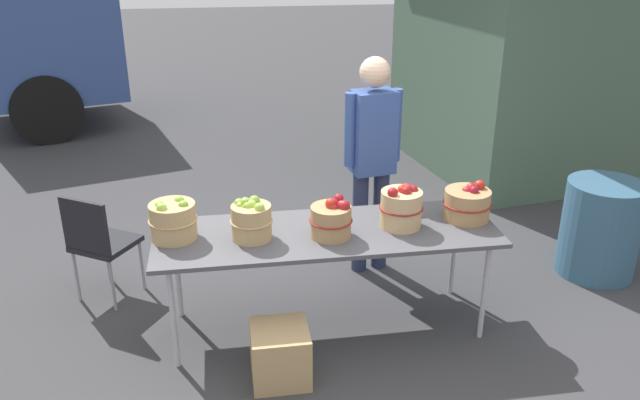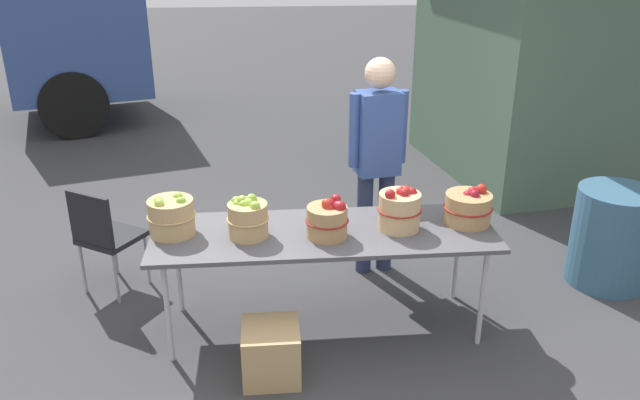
% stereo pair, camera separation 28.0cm
% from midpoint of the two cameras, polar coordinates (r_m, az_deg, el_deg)
% --- Properties ---
extents(ground_plane, '(40.00, 40.00, 0.00)m').
position_cam_midpoint_polar(ground_plane, '(4.70, 2.07, -11.05)').
color(ground_plane, '#38383A').
extents(market_table, '(2.30, 0.76, 0.75)m').
position_cam_midpoint_polar(market_table, '(4.34, 2.20, -3.27)').
color(market_table, '#4C4C51').
rests_on(market_table, ground).
extents(apple_basket_green_0, '(0.32, 0.32, 0.28)m').
position_cam_midpoint_polar(apple_basket_green_0, '(4.31, -11.21, -1.43)').
color(apple_basket_green_0, tan).
rests_on(apple_basket_green_0, market_table).
extents(apple_basket_green_1, '(0.28, 0.28, 0.28)m').
position_cam_midpoint_polar(apple_basket_green_1, '(4.21, -4.53, -1.60)').
color(apple_basket_green_1, tan).
rests_on(apple_basket_green_1, market_table).
extents(apple_basket_red_0, '(0.29, 0.29, 0.27)m').
position_cam_midpoint_polar(apple_basket_red_0, '(4.20, 2.60, -1.75)').
color(apple_basket_red_0, '#A87F51').
rests_on(apple_basket_red_0, market_table).
extents(apple_basket_red_1, '(0.30, 0.30, 0.31)m').
position_cam_midpoint_polar(apple_basket_red_1, '(4.36, 8.88, -0.82)').
color(apple_basket_red_1, tan).
rests_on(apple_basket_red_1, market_table).
extents(apple_basket_red_2, '(0.34, 0.34, 0.27)m').
position_cam_midpoint_polar(apple_basket_red_2, '(4.55, 14.71, -0.65)').
color(apple_basket_red_2, '#A87F51').
rests_on(apple_basket_red_2, market_table).
extents(vendor_adult, '(0.46, 0.28, 1.76)m').
position_cam_midpoint_polar(vendor_adult, '(5.02, 6.70, 4.29)').
color(vendor_adult, '#262D4C').
rests_on(vendor_adult, ground).
extents(food_kiosk, '(3.93, 3.44, 2.74)m').
position_cam_midpoint_polar(food_kiosk, '(8.04, 22.97, 12.35)').
color(food_kiosk, '#47604C').
rests_on(food_kiosk, ground).
extents(folding_chair, '(0.55, 0.55, 0.86)m').
position_cam_midpoint_polar(folding_chair, '(5.07, -17.08, -2.80)').
color(folding_chair, black).
rests_on(folding_chair, ground).
extents(trash_barrel, '(0.61, 0.61, 0.78)m').
position_cam_midpoint_polar(trash_barrel, '(5.60, 25.70, -2.98)').
color(trash_barrel, '#335972').
rests_on(trash_barrel, ground).
extents(produce_crate, '(0.36, 0.36, 0.36)m').
position_cam_midpoint_polar(produce_crate, '(4.14, -2.37, -13.32)').
color(produce_crate, tan).
rests_on(produce_crate, ground).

